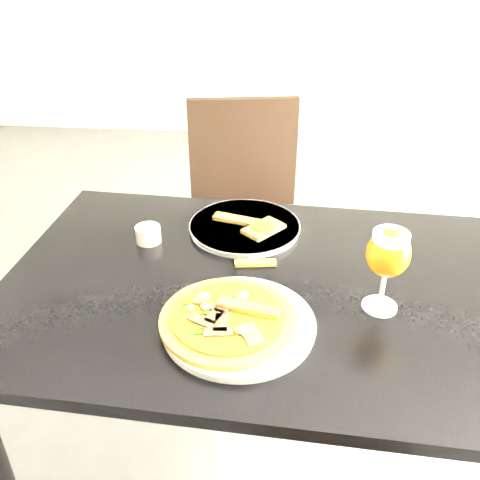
# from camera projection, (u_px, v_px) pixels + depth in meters

# --- Properties ---
(ground) EXTENTS (6.00, 6.00, 0.00)m
(ground) POSITION_uv_depth(u_px,v_px,m) (298.00, 473.00, 1.65)
(ground) COLOR #535456
(ground) RESTS_ON ground
(dining_table) EXTENTS (1.25, 0.88, 0.75)m
(dining_table) POSITION_uv_depth(u_px,v_px,m) (260.00, 313.00, 1.28)
(dining_table) COLOR black
(dining_table) RESTS_ON ground
(chair_far) EXTENTS (0.48, 0.48, 0.92)m
(chair_far) POSITION_uv_depth(u_px,v_px,m) (245.00, 216.00, 2.01)
(chair_far) COLOR black
(chair_far) RESTS_ON ground
(plate_main) EXTENTS (0.42, 0.42, 0.02)m
(plate_main) POSITION_uv_depth(u_px,v_px,m) (239.00, 325.00, 1.10)
(plate_main) COLOR silver
(plate_main) RESTS_ON dining_table
(pizza) EXTENTS (0.28, 0.28, 0.03)m
(pizza) POSITION_uv_depth(u_px,v_px,m) (229.00, 319.00, 1.09)
(pizza) COLOR olive
(pizza) RESTS_ON plate_main
(plate_second) EXTENTS (0.36, 0.36, 0.02)m
(plate_second) POSITION_uv_depth(u_px,v_px,m) (245.00, 227.00, 1.44)
(plate_second) COLOR silver
(plate_second) RESTS_ON dining_table
(crust_scraps) EXTENTS (0.20, 0.14, 0.02)m
(crust_scraps) POSITION_uv_depth(u_px,v_px,m) (254.00, 225.00, 1.42)
(crust_scraps) COLOR olive
(crust_scraps) RESTS_ON plate_second
(loose_crust) EXTENTS (0.10, 0.04, 0.01)m
(loose_crust) POSITION_uv_depth(u_px,v_px,m) (255.00, 263.00, 1.30)
(loose_crust) COLOR olive
(loose_crust) RESTS_ON dining_table
(sauce_cup) EXTENTS (0.06, 0.06, 0.04)m
(sauce_cup) POSITION_uv_depth(u_px,v_px,m) (148.00, 233.00, 1.38)
(sauce_cup) COLOR beige
(sauce_cup) RESTS_ON dining_table
(beer_glass) EXTENTS (0.09, 0.09, 0.19)m
(beer_glass) POSITION_uv_depth(u_px,v_px,m) (388.00, 254.00, 1.09)
(beer_glass) COLOR silver
(beer_glass) RESTS_ON dining_table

